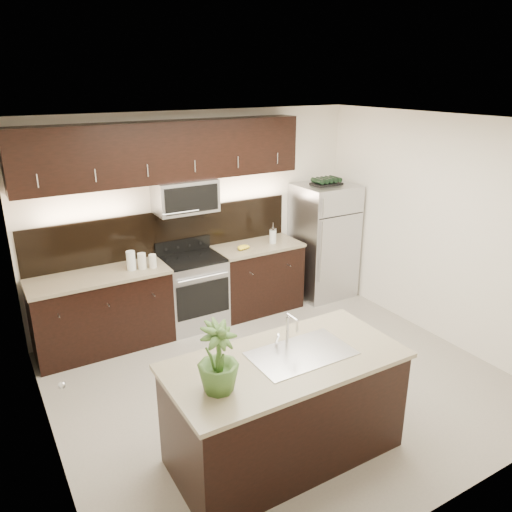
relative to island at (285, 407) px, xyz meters
The scene contains 12 objects.
ground 1.18m from the island, 58.52° to the left, with size 4.50×4.50×0.00m, color gray.
room_walls 1.57m from the island, 62.88° to the left, with size 4.52×4.02×2.71m.
counter_run 2.61m from the island, 87.66° to the left, with size 3.51×0.65×0.94m.
upper_fixtures 3.22m from the island, 87.24° to the left, with size 3.49×0.40×1.66m.
island is the anchor object (origin of this frame).
sink_faucet 0.51m from the island, ahead, with size 0.84×0.50×0.28m.
refrigerator 3.49m from the island, 47.17° to the left, with size 0.80×0.72×1.65m, color #B2B2B7.
wine_rack 3.68m from the island, 47.17° to the left, with size 0.41×0.25×0.10m.
plant 0.99m from the island, behind, with size 0.30×0.30×0.54m, color #385A24.
canisters 2.63m from the island, 98.53° to the left, with size 0.34×0.15×0.23m.
french_press 3.02m from the island, 59.74° to the left, with size 0.10×0.10×0.28m.
bananas 2.75m from the island, 69.18° to the left, with size 0.18×0.14×0.06m, color yellow.
Camera 1 is at (-2.55, -3.81, 3.09)m, focal length 35.00 mm.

